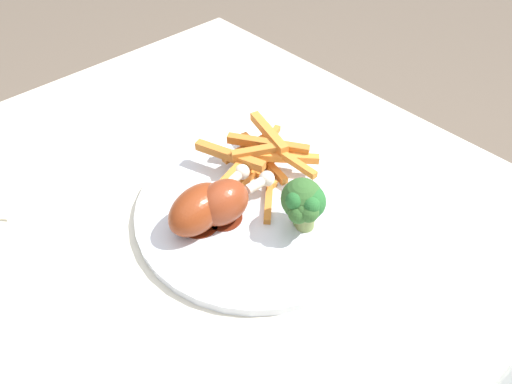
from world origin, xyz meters
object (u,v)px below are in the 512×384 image
at_px(broccoli_floret_front, 302,203).
at_px(chicken_drumstick_near, 200,207).
at_px(chicken_drumstick_far, 225,201).
at_px(broccoli_floret_middle, 306,204).
at_px(carrot_fries_pile, 259,156).
at_px(dinner_plate, 256,207).
at_px(dining_table, 263,328).

relative_size(broccoli_floret_front, chicken_drumstick_near, 0.49).
xyz_separation_m(broccoli_floret_front, chicken_drumstick_far, (-0.07, -0.05, -0.01)).
distance_m(broccoli_floret_middle, carrot_fries_pile, 0.11).
bearing_deg(carrot_fries_pile, dinner_plate, -46.71).
relative_size(broccoli_floret_middle, chicken_drumstick_far, 0.55).
height_order(dining_table, dinner_plate, dinner_plate).
relative_size(broccoli_floret_front, chicken_drumstick_far, 0.59).
xyz_separation_m(dining_table, carrot_fries_pile, (-0.12, 0.10, 0.15)).
distance_m(broccoli_floret_front, broccoli_floret_middle, 0.00).
height_order(carrot_fries_pile, chicken_drumstick_near, chicken_drumstick_near).
bearing_deg(broccoli_floret_middle, chicken_drumstick_far, -143.04).
xyz_separation_m(dining_table, chicken_drumstick_far, (-0.08, 0.02, 0.15)).
distance_m(broccoli_floret_front, chicken_drumstick_near, 0.11).
height_order(dinner_plate, chicken_drumstick_near, chicken_drumstick_near).
xyz_separation_m(dining_table, broccoli_floret_front, (-0.01, 0.07, 0.17)).
bearing_deg(dinner_plate, chicken_drumstick_far, -102.83).
relative_size(dining_table, dinner_plate, 3.61).
relative_size(broccoli_floret_front, broccoli_floret_middle, 1.06).
distance_m(broccoli_floret_middle, chicken_drumstick_near, 0.12).
relative_size(carrot_fries_pile, chicken_drumstick_near, 1.16).
height_order(dinner_plate, broccoli_floret_front, broccoli_floret_front).
height_order(dining_table, chicken_drumstick_near, chicken_drumstick_near).
distance_m(broccoli_floret_middle, chicken_drumstick_far, 0.09).
xyz_separation_m(dinner_plate, chicken_drumstick_near, (-0.02, -0.07, 0.03)).
height_order(chicken_drumstick_near, chicken_drumstick_far, chicken_drumstick_far).
distance_m(dining_table, carrot_fries_pile, 0.22).
relative_size(dining_table, chicken_drumstick_far, 9.60).
xyz_separation_m(dining_table, broccoli_floret_middle, (-0.01, 0.07, 0.17)).
height_order(broccoli_floret_front, chicken_drumstick_near, broccoli_floret_front).
height_order(broccoli_floret_middle, chicken_drumstick_near, broccoli_floret_middle).
xyz_separation_m(carrot_fries_pile, chicken_drumstick_near, (0.02, -0.11, 0.00)).
xyz_separation_m(broccoli_floret_front, carrot_fries_pile, (-0.10, 0.03, -0.02)).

